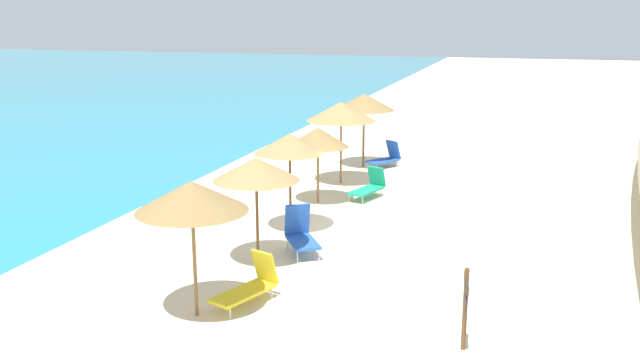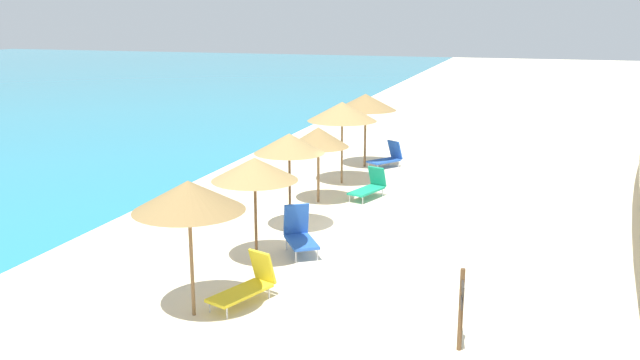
% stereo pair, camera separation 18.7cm
% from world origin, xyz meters
% --- Properties ---
extents(ground_plane, '(160.00, 160.00, 0.00)m').
position_xyz_m(ground_plane, '(0.00, 0.00, 0.00)').
color(ground_plane, beige).
extents(beach_umbrella_0, '(2.28, 2.28, 2.89)m').
position_xyz_m(beach_umbrella_0, '(-6.96, 2.20, 2.57)').
color(beach_umbrella_0, brown).
rests_on(beach_umbrella_0, ground_plane).
extents(beach_umbrella_1, '(2.14, 2.14, 2.71)m').
position_xyz_m(beach_umbrella_1, '(-3.71, 2.16, 2.42)').
color(beach_umbrella_1, brown).
rests_on(beach_umbrella_1, ground_plane).
extents(beach_umbrella_2, '(2.00, 2.00, 2.85)m').
position_xyz_m(beach_umbrella_2, '(-0.98, 2.26, 2.56)').
color(beach_umbrella_2, brown).
rests_on(beach_umbrella_2, ground_plane).
extents(beach_umbrella_3, '(2.02, 2.02, 2.52)m').
position_xyz_m(beach_umbrella_3, '(2.23, 2.45, 2.19)').
color(beach_umbrella_3, brown).
rests_on(beach_umbrella_3, ground_plane).
extents(beach_umbrella_4, '(2.53, 2.53, 3.01)m').
position_xyz_m(beach_umbrella_4, '(4.97, 2.43, 2.66)').
color(beach_umbrella_4, brown).
rests_on(beach_umbrella_4, ground_plane).
extents(beach_umbrella_5, '(2.48, 2.48, 2.98)m').
position_xyz_m(beach_umbrella_5, '(7.98, 2.31, 2.65)').
color(beach_umbrella_5, brown).
rests_on(beach_umbrella_5, ground_plane).
extents(lounge_chair_0, '(1.69, 1.07, 1.01)m').
position_xyz_m(lounge_chair_0, '(3.25, 0.95, 0.40)').
color(lounge_chair_0, '#199972').
rests_on(lounge_chair_0, ground_plane).
extents(lounge_chair_1, '(1.73, 1.11, 1.05)m').
position_xyz_m(lounge_chair_1, '(-6.01, 1.41, 0.40)').
color(lounge_chair_1, yellow).
rests_on(lounge_chair_1, ground_plane).
extents(lounge_chair_2, '(1.45, 1.27, 1.24)m').
position_xyz_m(lounge_chair_2, '(-2.63, 1.39, 0.52)').
color(lounge_chair_2, blue).
rests_on(lounge_chair_2, ground_plane).
extents(lounge_chair_3, '(1.55, 1.34, 1.06)m').
position_xyz_m(lounge_chair_3, '(8.16, 1.40, 0.41)').
color(lounge_chair_3, blue).
rests_on(lounge_chair_3, ground_plane).
extents(wooden_signpost, '(0.83, 0.17, 1.61)m').
position_xyz_m(wooden_signpost, '(-6.81, -3.25, 0.97)').
color(wooden_signpost, brown).
rests_on(wooden_signpost, ground_plane).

